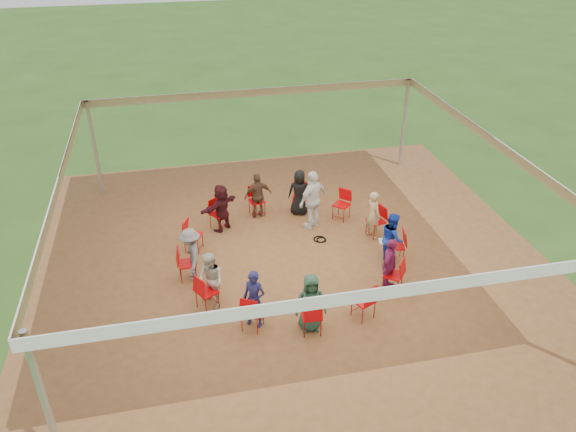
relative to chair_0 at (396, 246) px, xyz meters
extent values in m
plane|color=#294E18|center=(-2.61, 0.50, -0.45)|extent=(80.00, 80.00, 0.00)
plane|color=brown|center=(-2.61, 0.50, -0.44)|extent=(13.00, 13.00, 0.00)
cylinder|color=#B2B2B7|center=(-7.61, -4.50, 1.05)|extent=(0.12, 0.12, 3.00)
cylinder|color=#B2B2B7|center=(-7.61, 5.50, 1.05)|extent=(0.12, 0.12, 3.00)
cylinder|color=#B2B2B7|center=(2.39, 5.50, 1.05)|extent=(0.12, 0.12, 3.00)
plane|color=white|center=(-2.61, 0.50, 2.55)|extent=(10.30, 10.30, 0.00)
cube|color=white|center=(-2.61, -4.65, 2.43)|extent=(10.30, 0.03, 0.24)
cube|color=white|center=(-2.61, 5.65, 2.43)|extent=(10.30, 0.03, 0.24)
cube|color=white|center=(-7.76, 0.50, 2.43)|extent=(0.03, 10.30, 0.24)
cube|color=white|center=(2.54, 0.50, 2.43)|extent=(0.03, 10.30, 0.24)
imported|color=#122E9B|center=(-0.12, 0.02, 0.25)|extent=(0.51, 0.73, 1.39)
imported|color=tan|center=(-0.18, 1.23, 0.25)|extent=(0.46, 0.58, 1.39)
imported|color=black|center=(-1.84, 2.91, 0.25)|extent=(0.76, 0.57, 1.39)
imported|color=#503726|center=(-3.05, 2.99, 0.25)|extent=(0.87, 0.55, 1.39)
imported|color=#3A0F16|center=(-4.16, 2.50, 0.25)|extent=(1.31, 1.17, 1.39)
imported|color=slate|center=(-5.14, 0.36, 0.25)|extent=(0.49, 0.92, 1.39)
imported|color=#B2AE9C|center=(-4.79, -0.80, 0.25)|extent=(0.68, 0.78, 1.39)
imported|color=#1C1B46|center=(-3.94, -1.66, 0.25)|extent=(0.60, 0.55, 1.39)
imported|color=#244635|center=(-2.78, -2.03, 0.25)|extent=(0.70, 0.42, 1.39)
imported|color=#892056|center=(-0.62, -1.08, 0.25)|extent=(0.83, 0.89, 1.39)
imported|color=white|center=(-1.65, 2.10, 0.42)|extent=(1.14, 0.98, 1.73)
torus|color=black|center=(-1.63, 1.37, -0.43)|extent=(0.36, 0.36, 0.03)
torus|color=black|center=(-1.59, 1.33, -0.43)|extent=(0.29, 0.29, 0.03)
cube|color=#B7B7BC|center=(-0.33, 0.06, 0.14)|extent=(0.25, 0.33, 0.01)
cube|color=#B7B7BC|center=(-0.23, 0.04, 0.25)|extent=(0.12, 0.30, 0.19)
cube|color=#CCE0FF|center=(-0.24, 0.05, 0.25)|extent=(0.09, 0.26, 0.16)
camera|label=1|loc=(-5.27, -11.10, 7.87)|focal=35.00mm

